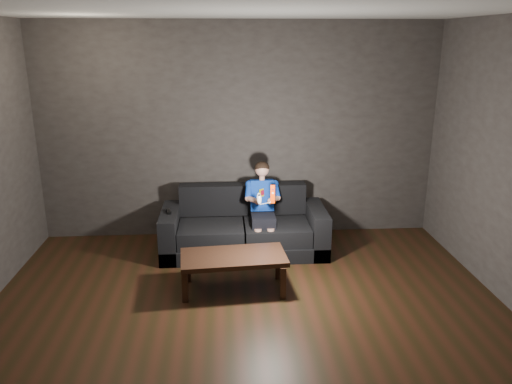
{
  "coord_description": "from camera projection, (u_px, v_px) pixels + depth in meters",
  "views": [
    {
      "loc": [
        -0.2,
        -3.7,
        2.47
      ],
      "look_at": [
        0.15,
        1.55,
        0.85
      ],
      "focal_mm": 35.0,
      "sensor_mm": 36.0,
      "label": 1
    }
  ],
  "objects": [
    {
      "name": "nunchuk_white",
      "position": [
        259.0,
        199.0,
        5.45
      ],
      "size": [
        0.07,
        0.09,
        0.14
      ],
      "color": "silver",
      "rests_on": "child"
    },
    {
      "name": "floor",
      "position": [
        251.0,
        340.0,
        4.27
      ],
      "size": [
        5.0,
        5.0,
        0.0
      ],
      "primitive_type": "plane",
      "color": "black",
      "rests_on": "ground"
    },
    {
      "name": "sofa",
      "position": [
        244.0,
        231.0,
        6.02
      ],
      "size": [
        1.95,
        0.84,
        0.75
      ],
      "color": "black",
      "rests_on": "floor"
    },
    {
      "name": "wii_remote_black",
      "position": [
        169.0,
        211.0,
        5.81
      ],
      "size": [
        0.07,
        0.16,
        0.03
      ],
      "color": "black",
      "rests_on": "sofa"
    },
    {
      "name": "wii_remote_red",
      "position": [
        273.0,
        194.0,
        5.44
      ],
      "size": [
        0.05,
        0.08,
        0.2
      ],
      "color": "#ED3501",
      "rests_on": "child"
    },
    {
      "name": "back_wall",
      "position": [
        239.0,
        132.0,
        6.26
      ],
      "size": [
        5.0,
        0.04,
        2.7
      ],
      "primitive_type": "cube",
      "color": "#36302F",
      "rests_on": "ground"
    },
    {
      "name": "coffee_table",
      "position": [
        233.0,
        260.0,
        5.04
      ],
      "size": [
        1.09,
        0.61,
        0.38
      ],
      "color": "black",
      "rests_on": "floor"
    },
    {
      "name": "ceiling",
      "position": [
        249.0,
        4.0,
        3.48
      ],
      "size": [
        5.0,
        5.0,
        0.02
      ],
      "primitive_type": "cube",
      "color": "beige",
      "rests_on": "back_wall"
    },
    {
      "name": "child",
      "position": [
        263.0,
        201.0,
        5.87
      ],
      "size": [
        0.41,
        0.51,
        1.02
      ],
      "color": "black",
      "rests_on": "sofa"
    }
  ]
}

